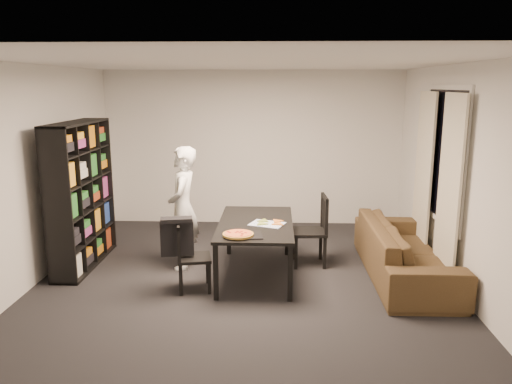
{
  "coord_description": "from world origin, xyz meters",
  "views": [
    {
      "loc": [
        0.38,
        -5.66,
        2.36
      ],
      "look_at": [
        0.14,
        0.41,
        1.05
      ],
      "focal_mm": 35.0,
      "sensor_mm": 36.0,
      "label": 1
    }
  ],
  "objects_px": {
    "bookshelf": "(81,195)",
    "person": "(183,208)",
    "pepperoni_pizza": "(238,234)",
    "sofa": "(405,251)",
    "dining_table": "(256,227)",
    "chair_left": "(187,252)",
    "baking_tray": "(244,235)",
    "chair_right": "(316,225)"
  },
  "relations": [
    {
      "from": "bookshelf",
      "to": "person",
      "type": "height_order",
      "value": "bookshelf"
    },
    {
      "from": "pepperoni_pizza",
      "to": "sofa",
      "type": "xyz_separation_m",
      "value": [
        2.04,
        0.62,
        -0.38
      ]
    },
    {
      "from": "dining_table",
      "to": "chair_left",
      "type": "bearing_deg",
      "value": -146.54
    },
    {
      "from": "chair_left",
      "to": "pepperoni_pizza",
      "type": "bearing_deg",
      "value": -109.7
    },
    {
      "from": "person",
      "to": "baking_tray",
      "type": "bearing_deg",
      "value": 44.34
    },
    {
      "from": "sofa",
      "to": "baking_tray",
      "type": "bearing_deg",
      "value": 106.5
    },
    {
      "from": "person",
      "to": "sofa",
      "type": "distance_m",
      "value": 2.86
    },
    {
      "from": "dining_table",
      "to": "baking_tray",
      "type": "bearing_deg",
      "value": -100.68
    },
    {
      "from": "chair_right",
      "to": "pepperoni_pizza",
      "type": "bearing_deg",
      "value": -46.66
    },
    {
      "from": "sofa",
      "to": "chair_right",
      "type": "bearing_deg",
      "value": 70.08
    },
    {
      "from": "chair_left",
      "to": "chair_right",
      "type": "xyz_separation_m",
      "value": [
        1.56,
        0.92,
        0.07
      ]
    },
    {
      "from": "dining_table",
      "to": "baking_tray",
      "type": "xyz_separation_m",
      "value": [
        -0.11,
        -0.57,
        0.07
      ]
    },
    {
      "from": "bookshelf",
      "to": "baking_tray",
      "type": "bearing_deg",
      "value": -21.41
    },
    {
      "from": "bookshelf",
      "to": "chair_right",
      "type": "xyz_separation_m",
      "value": [
        3.08,
        0.12,
        -0.41
      ]
    },
    {
      "from": "bookshelf",
      "to": "sofa",
      "type": "relative_size",
      "value": 0.83
    },
    {
      "from": "chair_left",
      "to": "pepperoni_pizza",
      "type": "height_order",
      "value": "chair_left"
    },
    {
      "from": "chair_left",
      "to": "chair_right",
      "type": "distance_m",
      "value": 1.81
    },
    {
      "from": "bookshelf",
      "to": "person",
      "type": "bearing_deg",
      "value": -1.75
    },
    {
      "from": "chair_right",
      "to": "person",
      "type": "xyz_separation_m",
      "value": [
        -1.74,
        -0.16,
        0.26
      ]
    },
    {
      "from": "chair_right",
      "to": "baking_tray",
      "type": "relative_size",
      "value": 2.36
    },
    {
      "from": "chair_left",
      "to": "dining_table",
      "type": "bearing_deg",
      "value": -67.9
    },
    {
      "from": "dining_table",
      "to": "chair_right",
      "type": "distance_m",
      "value": 0.89
    },
    {
      "from": "bookshelf",
      "to": "sofa",
      "type": "xyz_separation_m",
      "value": [
        4.16,
        -0.27,
        -0.62
      ]
    },
    {
      "from": "chair_right",
      "to": "person",
      "type": "height_order",
      "value": "person"
    },
    {
      "from": "pepperoni_pizza",
      "to": "bookshelf",
      "type": "bearing_deg",
      "value": 157.19
    },
    {
      "from": "pepperoni_pizza",
      "to": "sofa",
      "type": "relative_size",
      "value": 0.15
    },
    {
      "from": "chair_left",
      "to": "person",
      "type": "xyz_separation_m",
      "value": [
        -0.18,
        0.76,
        0.33
      ]
    },
    {
      "from": "bookshelf",
      "to": "baking_tray",
      "type": "relative_size",
      "value": 4.75
    },
    {
      "from": "person",
      "to": "pepperoni_pizza",
      "type": "distance_m",
      "value": 1.16
    },
    {
      "from": "pepperoni_pizza",
      "to": "sofa",
      "type": "height_order",
      "value": "pepperoni_pizza"
    },
    {
      "from": "dining_table",
      "to": "chair_left",
      "type": "height_order",
      "value": "chair_left"
    },
    {
      "from": "sofa",
      "to": "person",
      "type": "bearing_deg",
      "value": 85.26
    },
    {
      "from": "bookshelf",
      "to": "pepperoni_pizza",
      "type": "xyz_separation_m",
      "value": [
        2.12,
        -0.89,
        -0.24
      ]
    },
    {
      "from": "chair_left",
      "to": "pepperoni_pizza",
      "type": "distance_m",
      "value": 0.66
    },
    {
      "from": "bookshelf",
      "to": "baking_tray",
      "type": "distance_m",
      "value": 2.37
    },
    {
      "from": "chair_left",
      "to": "person",
      "type": "relative_size",
      "value": 0.51
    },
    {
      "from": "person",
      "to": "dining_table",
      "type": "bearing_deg",
      "value": 73.53
    },
    {
      "from": "chair_right",
      "to": "person",
      "type": "distance_m",
      "value": 1.76
    },
    {
      "from": "bookshelf",
      "to": "chair_left",
      "type": "distance_m",
      "value": 1.79
    },
    {
      "from": "person",
      "to": "sofa",
      "type": "xyz_separation_m",
      "value": [
        2.82,
        -0.23,
        -0.46
      ]
    },
    {
      "from": "bookshelf",
      "to": "chair_left",
      "type": "height_order",
      "value": "bookshelf"
    },
    {
      "from": "baking_tray",
      "to": "pepperoni_pizza",
      "type": "relative_size",
      "value": 1.14
    }
  ]
}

